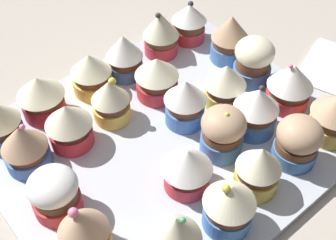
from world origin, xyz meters
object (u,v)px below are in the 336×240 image
(cupcake_10, at_px, (290,85))
(cupcake_23, at_px, (124,55))
(cupcake_24, at_px, (161,33))
(cupcake_14, at_px, (253,60))
(cupcake_6, at_px, (84,231))
(cupcake_4, at_px, (298,141))
(cupcake_15, at_px, (24,147))
(cupcake_19, at_px, (230,38))
(cupcake_18, at_px, (157,77))
(cupcake_5, at_px, (334,115))
(cupcake_7, at_px, (187,168))
(cupcake_8, at_px, (223,132))
(cupcake_21, at_px, (41,96))
(cupcake_1, at_px, (175,238))
(cupcake_16, at_px, (69,124))
(cupcake_12, at_px, (185,101))
(cupcake_13, at_px, (225,85))
(cupcake_11, at_px, (55,193))
(cupcake_17, at_px, (111,100))
(cupcake_9, at_px, (256,110))
(cupcake_3, at_px, (258,168))
(cupcake_2, at_px, (229,205))
(cupcake_22, at_px, (91,73))
(baking_tray, at_px, (168,138))
(cupcake_25, at_px, (189,22))

(cupcake_10, distance_m, cupcake_23, 0.25)
(cupcake_24, bearing_deg, cupcake_14, -66.31)
(cupcake_6, xyz_separation_m, cupcake_14, (0.35, 0.08, 0.00))
(cupcake_4, height_order, cupcake_15, cupcake_15)
(cupcake_19, bearing_deg, cupcake_10, -94.66)
(cupcake_18, height_order, cupcake_24, cupcake_24)
(cupcake_5, distance_m, cupcake_14, 0.14)
(cupcake_7, distance_m, cupcake_8, 0.07)
(cupcake_14, bearing_deg, cupcake_6, -167.42)
(cupcake_18, xyz_separation_m, cupcake_19, (0.14, -0.01, 0.01))
(cupcake_21, distance_m, cupcake_24, 0.22)
(cupcake_8, distance_m, cupcake_24, 0.22)
(cupcake_7, height_order, cupcake_21, cupcake_21)
(cupcake_1, relative_size, cupcake_16, 1.19)
(cupcake_7, height_order, cupcake_18, cupcake_18)
(cupcake_19, xyz_separation_m, cupcake_23, (-0.15, 0.07, -0.00))
(cupcake_4, bearing_deg, cupcake_12, 114.49)
(cupcake_5, bearing_deg, cupcake_15, 147.49)
(cupcake_13, distance_m, cupcake_19, 0.11)
(cupcake_8, bearing_deg, cupcake_12, 91.28)
(cupcake_1, height_order, cupcake_7, cupcake_1)
(cupcake_12, relative_size, cupcake_13, 1.02)
(cupcake_19, bearing_deg, cupcake_7, -146.54)
(cupcake_13, bearing_deg, cupcake_1, -146.95)
(cupcake_11, height_order, cupcake_17, cupcake_17)
(cupcake_13, bearing_deg, cupcake_9, -92.00)
(cupcake_17, relative_size, cupcake_23, 0.98)
(cupcake_9, distance_m, cupcake_19, 0.16)
(cupcake_5, xyz_separation_m, cupcake_9, (-0.07, 0.07, -0.00))
(cupcake_5, xyz_separation_m, cupcake_19, (0.01, 0.20, 0.00))
(cupcake_3, bearing_deg, cupcake_2, -168.27)
(cupcake_21, bearing_deg, cupcake_14, -26.23)
(cupcake_13, height_order, cupcake_23, same)
(cupcake_7, distance_m, cupcake_23, 0.23)
(cupcake_9, bearing_deg, cupcake_16, 145.87)
(cupcake_12, height_order, cupcake_19, cupcake_19)
(cupcake_7, bearing_deg, cupcake_22, 88.30)
(cupcake_13, bearing_deg, cupcake_23, 115.46)
(cupcake_17, distance_m, cupcake_24, 0.16)
(baking_tray, bearing_deg, cupcake_19, 20.02)
(cupcake_11, bearing_deg, cupcake_17, 31.46)
(cupcake_5, bearing_deg, cupcake_18, 121.28)
(baking_tray, distance_m, cupcake_23, 0.15)
(cupcake_10, relative_size, cupcake_15, 1.04)
(baking_tray, xyz_separation_m, cupcake_12, (0.03, 0.01, 0.04))
(cupcake_3, relative_size, cupcake_18, 1.07)
(cupcake_23, bearing_deg, cupcake_9, -71.92)
(cupcake_4, relative_size, cupcake_11, 1.10)
(cupcake_2, xyz_separation_m, cupcake_25, (0.20, 0.29, -0.00))
(cupcake_8, relative_size, cupcake_24, 0.95)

